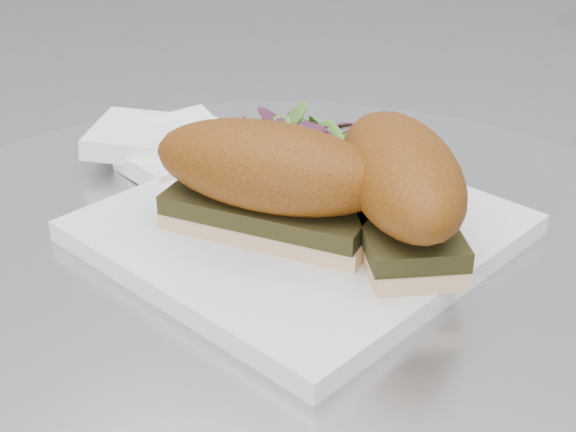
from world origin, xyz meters
name	(u,v)px	position (x,y,z in m)	size (l,w,h in m)	color
plate	(301,228)	(-0.02, 0.06, 0.74)	(0.26, 0.26, 0.02)	silver
sandwich_left	(269,178)	(-0.03, 0.03, 0.79)	(0.18, 0.09, 0.08)	#E1B98D
sandwich_right	(400,184)	(0.06, 0.07, 0.79)	(0.16, 0.18, 0.08)	#E1B98D
salad	(290,137)	(-0.07, 0.14, 0.77)	(0.10, 0.10, 0.05)	#48812A
napkin	(164,154)	(-0.19, 0.12, 0.74)	(0.14, 0.14, 0.02)	white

